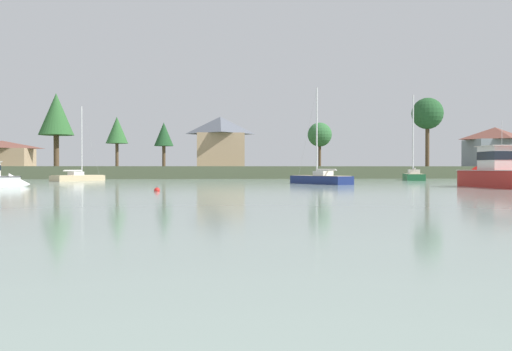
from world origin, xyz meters
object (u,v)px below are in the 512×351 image
object	(u,v)px
cruiser_red	(497,178)
sailboat_green	(413,178)
sailboat_sand	(78,179)
mooring_buoy_red	(157,190)
sailboat_navy	(321,182)

from	to	relation	value
cruiser_red	sailboat_green	world-z (taller)	sailboat_green
sailboat_sand	cruiser_red	xyz separation A→B (m)	(40.87, -26.48, 0.52)
sailboat_sand	mooring_buoy_red	size ratio (longest dim) A/B	21.83
cruiser_red	sailboat_green	size ratio (longest dim) A/B	0.90
sailboat_green	cruiser_red	bearing A→B (deg)	-96.52
sailboat_navy	sailboat_green	xyz separation A→B (m)	(16.21, 17.30, 0.04)
cruiser_red	mooring_buoy_red	distance (m)	28.64
cruiser_red	sailboat_sand	bearing A→B (deg)	147.06
sailboat_green	mooring_buoy_red	distance (m)	46.05
sailboat_green	mooring_buoy_red	size ratio (longest dim) A/B	26.72
cruiser_red	sailboat_navy	xyz separation A→B (m)	(-13.06, 10.26, -0.51)
cruiser_red	sailboat_navy	bearing A→B (deg)	141.83
sailboat_sand	cruiser_red	size ratio (longest dim) A/B	0.91
sailboat_sand	mooring_buoy_red	bearing A→B (deg)	-68.50
sailboat_navy	mooring_buoy_red	world-z (taller)	sailboat_navy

